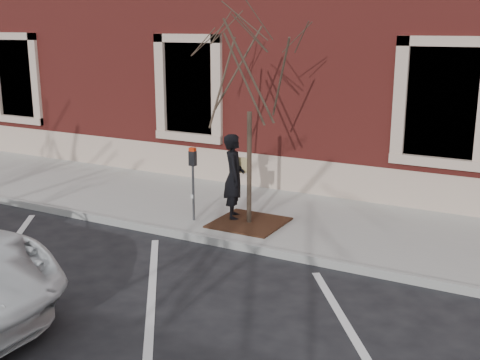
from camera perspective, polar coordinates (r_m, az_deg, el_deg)
The scene contains 9 objects.
ground at distance 11.04m, azimuth -1.49°, elevation -6.22°, with size 120.00×120.00×0.00m, color #28282B.
sidewalk_near at distance 12.48m, azimuth 2.52°, elevation -3.40°, with size 40.00×3.50×0.15m, color #AFADA5.
curb_near at distance 10.98m, azimuth -1.63°, elevation -5.94°, with size 40.00×0.12×0.15m, color #9E9E99.
parking_stripes at distance 9.35m, azimuth -8.35°, elevation -10.33°, with size 28.00×4.40×0.01m, color silver, non-canonical shape.
building_civic at distance 17.47m, azimuth 11.62°, elevation 14.49°, with size 40.00×8.62×8.00m.
man at distance 11.83m, azimuth -0.58°, elevation 0.30°, with size 0.62×0.41×1.71m, color black.
parking_meter at distance 11.71m, azimuth -4.49°, elevation 0.93°, with size 0.13×0.10×1.47m.
tree_grate at distance 11.75m, azimuth 0.86°, elevation -4.06°, with size 1.31×1.31×0.03m, color #3E2514.
sapling at distance 11.19m, azimuth 0.92°, elevation 9.51°, with size 2.39×2.39×3.98m.
Camera 1 is at (5.18, -8.94, 3.90)m, focal length 45.00 mm.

